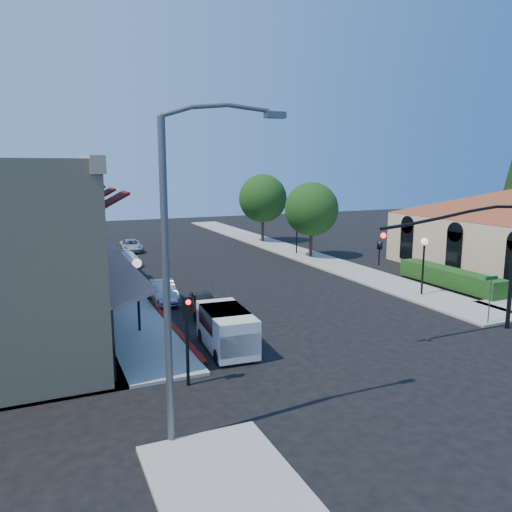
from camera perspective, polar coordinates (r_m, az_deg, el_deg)
name	(u,v)px	position (r m, az deg, el deg)	size (l,w,h in m)	color
ground	(395,365)	(20.93, 15.56, -11.92)	(120.00, 120.00, 0.00)	black
sidewalk_left	(92,263)	(42.74, -18.23, -0.71)	(3.50, 50.00, 0.12)	gray
sidewalk_right	(284,249)	(47.59, 3.20, 0.85)	(3.50, 50.00, 0.12)	gray
curb_red_strip	(173,328)	(24.79, -9.47, -8.17)	(0.25, 10.00, 0.06)	maroon
pink_stucco_building	(3,212)	(53.13, -26.90, 4.48)	(10.00, 12.00, 7.00)	beige
hedge	(449,287)	(34.88, 21.20, -3.36)	(1.40, 8.00, 1.10)	#1A3E11
street_tree_a	(311,209)	(42.75, 6.36, 5.33)	(4.56, 4.56, 6.48)	black
street_tree_b	(263,198)	(51.60, 0.78, 6.60)	(4.94, 4.94, 7.02)	black
signal_mast_arm	(481,248)	(24.89, 24.34, 0.82)	(8.01, 0.39, 6.00)	black
secondary_signal	(187,324)	(17.75, -7.84, -7.70)	(0.28, 0.42, 3.32)	black
cobra_streetlight	(179,260)	(13.54, -8.84, -0.44)	(3.60, 0.25, 9.31)	#595B5E
street_name_sign	(490,292)	(27.00, 25.21, -3.75)	(0.80, 0.06, 2.50)	#595B5E
lamppost_left_near	(137,276)	(23.76, -13.41, -2.27)	(0.44, 0.44, 3.57)	black
lamppost_left_far	(101,238)	(37.43, -17.31, 2.01)	(0.44, 0.44, 3.57)	black
lamppost_right_near	(424,252)	(31.47, 18.65, 0.47)	(0.44, 0.44, 3.57)	black
lamppost_right_far	(297,224)	(44.48, 4.70, 3.66)	(0.44, 0.44, 3.57)	black
white_van	(227,327)	(21.42, -3.35, -8.14)	(1.98, 4.06, 1.75)	silver
parked_car_a	(204,304)	(26.65, -5.98, -5.43)	(1.41, 3.51, 1.20)	black
parked_car_b	(163,291)	(29.46, -10.60, -4.01)	(1.31, 3.74, 1.23)	#A3A6A9
parked_car_c	(128,259)	(41.01, -14.44, -0.30)	(1.49, 3.66, 1.06)	white
parked_car_d	(131,246)	(47.66, -14.09, 1.16)	(1.82, 3.95, 1.10)	#BBBEC1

